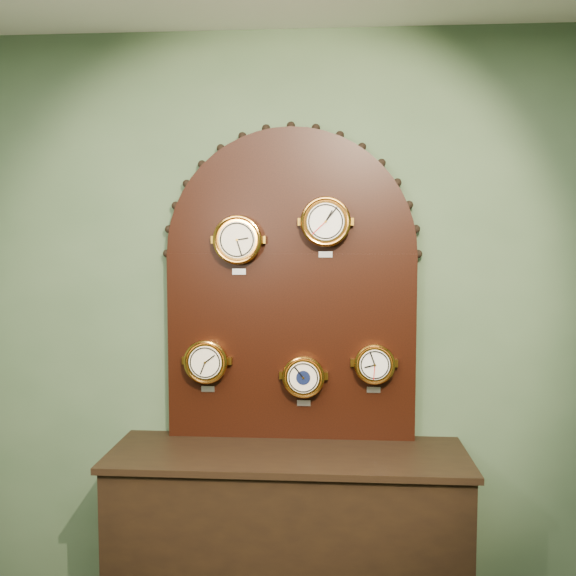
# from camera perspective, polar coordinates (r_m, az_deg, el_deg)

# --- Properties ---
(wall_back) EXTENTS (4.00, 0.00, 4.00)m
(wall_back) POSITION_cam_1_polar(r_m,az_deg,el_deg) (3.10, 0.32, -2.96)
(wall_back) COLOR #455E40
(wall_back) RESTS_ON ground
(shop_counter) EXTENTS (1.60, 0.50, 0.80)m
(shop_counter) POSITION_cam_1_polar(r_m,az_deg,el_deg) (3.14, -0.03, -22.06)
(shop_counter) COLOR black
(shop_counter) RESTS_ON ground_plane
(display_board) EXTENTS (1.26, 0.06, 1.53)m
(display_board) POSITION_cam_1_polar(r_m,az_deg,el_deg) (3.03, 0.26, 1.16)
(display_board) COLOR black
(display_board) RESTS_ON shop_counter
(roman_clock) EXTENTS (0.23, 0.08, 0.28)m
(roman_clock) POSITION_cam_1_polar(r_m,az_deg,el_deg) (2.98, -4.57, 4.38)
(roman_clock) COLOR #C77E2A
(roman_clock) RESTS_ON display_board
(arabic_clock) EXTENTS (0.23, 0.08, 0.28)m
(arabic_clock) POSITION_cam_1_polar(r_m,az_deg,el_deg) (2.95, 3.44, 6.01)
(arabic_clock) COLOR #C77E2A
(arabic_clock) RESTS_ON display_board
(hygrometer) EXTENTS (0.21, 0.08, 0.26)m
(hygrometer) POSITION_cam_1_polar(r_m,az_deg,el_deg) (3.07, -7.42, -6.61)
(hygrometer) COLOR #C77E2A
(hygrometer) RESTS_ON display_board
(barometer) EXTENTS (0.20, 0.08, 0.25)m
(barometer) POSITION_cam_1_polar(r_m,az_deg,el_deg) (3.03, 1.42, -8.01)
(barometer) COLOR #C77E2A
(barometer) RESTS_ON display_board
(tide_clock) EXTENTS (0.19, 0.08, 0.24)m
(tide_clock) POSITION_cam_1_polar(r_m,az_deg,el_deg) (3.02, 7.84, -6.81)
(tide_clock) COLOR #C77E2A
(tide_clock) RESTS_ON display_board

